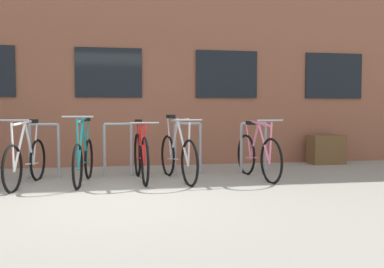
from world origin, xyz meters
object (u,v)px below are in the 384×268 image
Objects in this scene: bicycle_teal at (84,159)px; bicycle_silver at (178,156)px; bicycle_pink at (258,155)px; bicycle_white at (26,160)px; bicycle_red at (141,156)px; planter_box at (326,149)px.

bicycle_teal is 0.91× the size of bicycle_silver.
bicycle_white reaches higher than bicycle_pink.
bicycle_pink is at bearing 0.90° from bicycle_white.
bicycle_red is 0.59m from bicycle_silver.
bicycle_teal is 0.83m from bicycle_white.
bicycle_red is 4.20m from planter_box.
bicycle_teal is at bearing -179.09° from bicycle_silver.
bicycle_silver is (0.59, -0.08, -0.00)m from bicycle_red.
bicycle_teal reaches higher than bicycle_red.
bicycle_pink is at bearing -1.88° from bicycle_silver.
bicycle_red is at bearing -160.06° from planter_box.
bicycle_pink is (1.33, -0.04, -0.01)m from bicycle_silver.
planter_box is (2.03, 1.56, -0.09)m from bicycle_pink.
bicycle_teal is 0.97× the size of bicycle_pink.
bicycle_pink reaches higher than planter_box.
bicycle_teal is at bearing -162.36° from planter_box.
bicycle_teal is (-0.89, -0.11, -0.02)m from bicycle_red.
bicycle_silver is 2.55× the size of planter_box.
bicycle_white is at bearing -173.92° from bicycle_red.
bicycle_pink is at bearing -0.41° from bicycle_teal.
bicycle_silver is at bearing -155.75° from planter_box.
bicycle_teal is 0.96× the size of bicycle_white.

